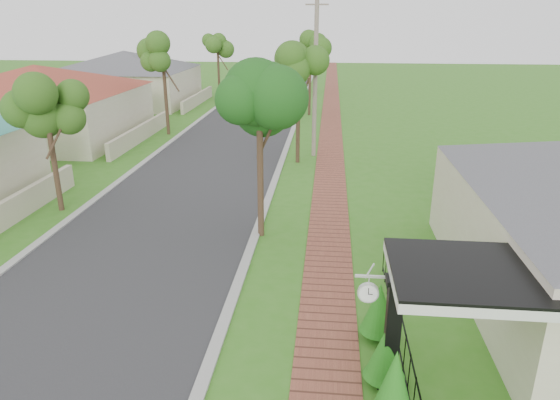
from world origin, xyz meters
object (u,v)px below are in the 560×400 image
at_px(near_tree, 259,101).
at_px(utility_pole, 315,79).
at_px(station_clock, 369,291).
at_px(parked_car_red, 275,110).
at_px(porch_post, 392,338).
at_px(parked_car_white, 279,103).

height_order(near_tree, utility_pole, utility_pole).
distance_m(near_tree, station_clock, 8.14).
bearing_deg(utility_pole, station_clock, -84.45).
bearing_deg(parked_car_red, porch_post, -81.13).
xyz_separation_m(porch_post, parked_car_red, (-5.55, 28.86, -0.42)).
bearing_deg(utility_pole, parked_car_red, 107.63).
relative_size(parked_car_red, utility_pole, 0.49).
bearing_deg(porch_post, parked_car_white, 99.94).
relative_size(parked_car_white, utility_pole, 0.60).
xyz_separation_m(porch_post, parked_car_white, (-5.55, 31.66, -0.30)).
bearing_deg(utility_pole, parked_car_white, 104.05).
bearing_deg(near_tree, station_clock, -65.15).
bearing_deg(near_tree, parked_car_red, 94.90).
relative_size(porch_post, parked_car_red, 0.61).
xyz_separation_m(parked_car_red, utility_pole, (3.30, -10.38, 3.52)).
distance_m(porch_post, parked_car_white, 32.15).
relative_size(parked_car_white, station_clock, 6.77).
bearing_deg(porch_post, station_clock, 141.02).
distance_m(parked_car_white, near_tree, 24.71).
height_order(porch_post, near_tree, near_tree).
bearing_deg(parked_car_white, parked_car_red, -96.68).
xyz_separation_m(near_tree, station_clock, (3.21, -6.94, -2.81)).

